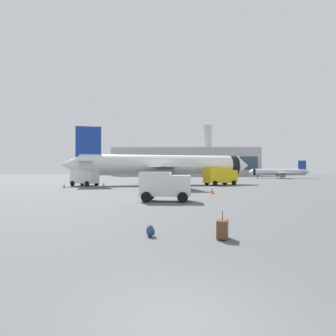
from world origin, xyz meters
The scene contains 13 objects.
ground_plane centered at (0.00, 0.00, 0.00)m, with size 400.00×400.00×0.00m, color #515456.
airplane_at_gate centered at (-2.48, 47.88, 3.66)m, with size 35.42×32.22×10.50m.
airplane_taxiing centered at (35.50, 92.45, 2.11)m, with size 20.60×18.61×6.05m.
service_truck centered at (-15.82, 43.80, 1.61)m, with size 5.28×4.16×2.90m.
fuel_truck centered at (8.19, 46.81, 1.77)m, with size 6.42×4.96×3.20m.
cargo_van centered at (-0.99, 19.86, 1.45)m, with size 4.52×2.58×2.60m.
safety_cone_near centered at (4.30, 27.95, 0.32)m, with size 0.44×0.44×0.65m.
safety_cone_mid centered at (-17.25, 38.52, 0.34)m, with size 0.44×0.44×0.70m.
safety_cone_far centered at (-11.99, 42.15, 0.35)m, with size 0.44×0.44×0.71m.
safety_cone_outer centered at (4.43, 29.62, 0.31)m, with size 0.44×0.44×0.63m.
rolling_suitcase centered at (1.77, 6.25, 0.39)m, with size 0.57×0.73×1.10m.
traveller_backpack centered at (-1.12, 6.57, 0.23)m, with size 0.36×0.40×0.48m.
terminal_building centered at (5.30, 138.64, 6.97)m, with size 70.81×21.70×25.67m.
Camera 1 is at (-0.14, -5.03, 2.71)m, focal length 30.29 mm.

